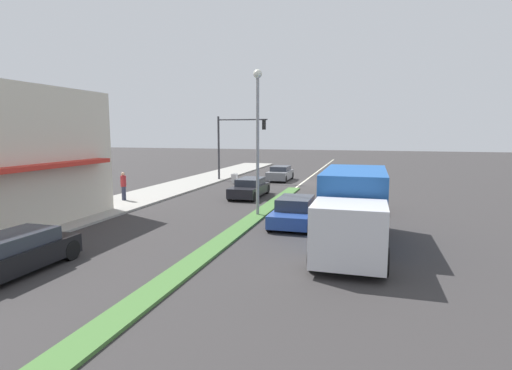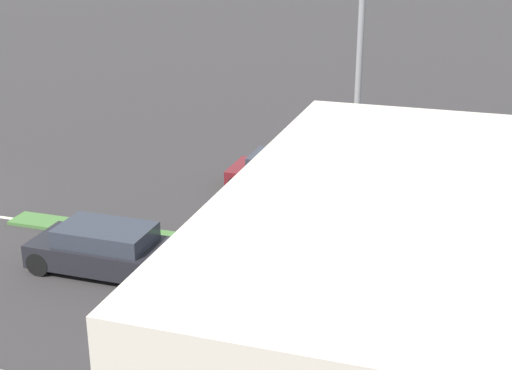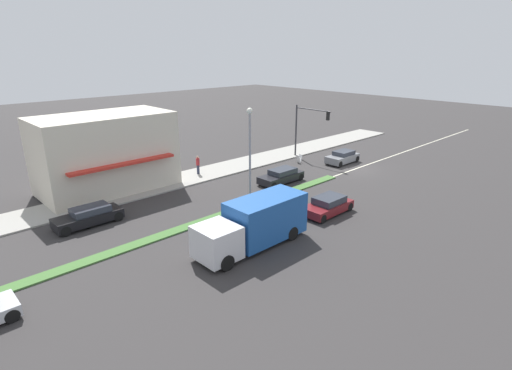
% 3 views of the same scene
% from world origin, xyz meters
% --- Properties ---
extents(ground_plane, '(160.00, 160.00, 0.00)m').
position_xyz_m(ground_plane, '(0.00, 18.00, 0.00)').
color(ground_plane, '#333030').
extents(sidewalk_right, '(4.00, 73.00, 0.12)m').
position_xyz_m(sidewalk_right, '(9.00, 18.50, 0.06)').
color(sidewalk_right, '#9E9B93').
rests_on(sidewalk_right, ground).
extents(median_strip, '(0.90, 46.00, 0.10)m').
position_xyz_m(median_strip, '(0.00, 27.00, 0.05)').
color(median_strip, '#477538').
rests_on(median_strip, ground).
extents(lane_marking_center, '(0.16, 60.00, 0.01)m').
position_xyz_m(lane_marking_center, '(0.00, 0.00, 0.00)').
color(lane_marking_center, beige).
rests_on(lane_marking_center, ground).
extents(building_corner_store, '(6.45, 10.73, 6.30)m').
position_xyz_m(building_corner_store, '(11.00, 20.60, 3.27)').
color(building_corner_store, beige).
rests_on(building_corner_store, sidewalk_right).
extents(traffic_signal_main, '(4.59, 0.34, 5.60)m').
position_xyz_m(traffic_signal_main, '(6.12, 0.55, 3.90)').
color(traffic_signal_main, '#333338').
rests_on(traffic_signal_main, sidewalk_right).
extents(street_lamp, '(0.44, 0.44, 7.37)m').
position_xyz_m(street_lamp, '(0.00, 14.42, 4.78)').
color(street_lamp, gray).
rests_on(street_lamp, median_strip).
extents(pedestrian, '(0.34, 0.34, 1.76)m').
position_xyz_m(pedestrian, '(9.21, 12.67, 1.05)').
color(pedestrian, '#282D42').
rests_on(pedestrian, sidewalk_right).
extents(warning_aframe_sign, '(0.45, 0.53, 0.84)m').
position_xyz_m(warning_aframe_sign, '(5.46, 2.34, 0.43)').
color(warning_aframe_sign, silver).
rests_on(warning_aframe_sign, ground).
extents(delivery_truck, '(2.44, 7.50, 2.87)m').
position_xyz_m(delivery_truck, '(-5.00, 18.61, 1.47)').
color(delivery_truck, silver).
rests_on(delivery_truck, ground).
extents(suv_grey, '(1.79, 3.89, 1.29)m').
position_xyz_m(suv_grey, '(2.20, -0.86, 0.63)').
color(suv_grey, slate).
rests_on(suv_grey, ground).
extents(suv_black, '(1.72, 4.44, 1.27)m').
position_xyz_m(suv_black, '(5.00, 24.79, 0.62)').
color(suv_black, black).
rests_on(suv_black, ground).
extents(coupe_blue, '(1.83, 4.01, 1.29)m').
position_xyz_m(coupe_blue, '(-2.20, 15.71, 0.61)').
color(coupe_blue, '#284793').
rests_on(coupe_blue, ground).
extents(sedan_dark, '(1.77, 4.41, 1.25)m').
position_xyz_m(sedan_dark, '(2.20, 8.58, 0.61)').
color(sedan_dark, black).
rests_on(sedan_dark, ground).
extents(sedan_maroon, '(1.91, 4.05, 1.27)m').
position_xyz_m(sedan_maroon, '(-5.00, 11.34, 0.61)').
color(sedan_maroon, maroon).
rests_on(sedan_maroon, ground).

